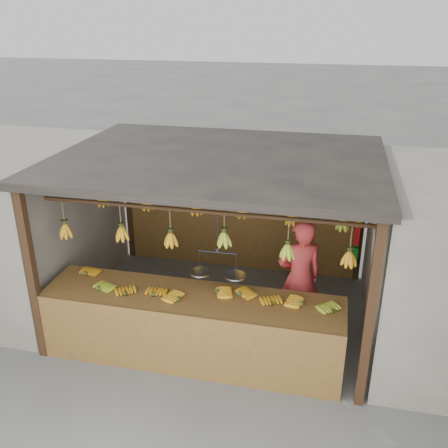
# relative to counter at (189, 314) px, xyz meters

# --- Properties ---
(ground) EXTENTS (80.00, 80.00, 0.00)m
(ground) POSITION_rel_counter_xyz_m (0.09, 1.23, -0.72)
(ground) COLOR #5B5B57
(stall) EXTENTS (4.30, 3.30, 2.40)m
(stall) POSITION_rel_counter_xyz_m (0.09, 1.56, 1.25)
(stall) COLOR black
(stall) RESTS_ON ground
(counter) EXTENTS (3.77, 0.86, 0.96)m
(counter) POSITION_rel_counter_xyz_m (0.00, 0.00, 0.00)
(counter) COLOR brown
(counter) RESTS_ON ground
(hanging_bananas) EXTENTS (3.65, 2.23, 0.40)m
(hanging_bananas) POSITION_rel_counter_xyz_m (0.08, 1.22, 0.90)
(hanging_bananas) COLOR #C48514
(hanging_bananas) RESTS_ON ground
(balance_scale) EXTENTS (0.69, 0.27, 0.82)m
(balance_scale) POSITION_rel_counter_xyz_m (0.31, 0.23, 0.52)
(balance_scale) COLOR black
(balance_scale) RESTS_ON ground
(vendor) EXTENTS (0.72, 0.62, 1.68)m
(vendor) POSITION_rel_counter_xyz_m (1.25, 1.00, 0.12)
(vendor) COLOR #BF3333
(vendor) RESTS_ON ground
(bag_bundles) EXTENTS (0.08, 0.26, 1.32)m
(bag_bundles) POSITION_rel_counter_xyz_m (2.03, 2.58, 0.31)
(bag_bundles) COLOR #1426BF
(bag_bundles) RESTS_ON ground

